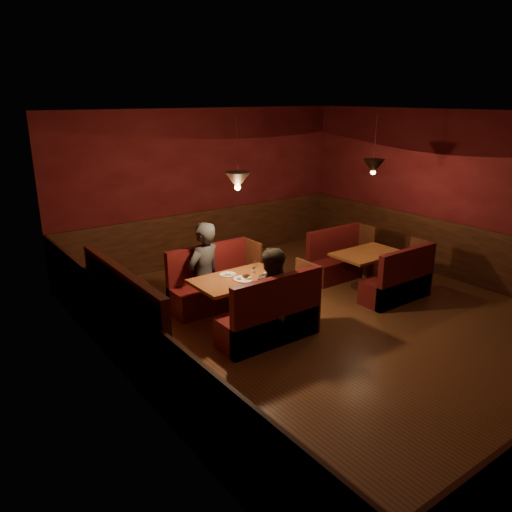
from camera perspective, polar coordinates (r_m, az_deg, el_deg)
room at (r=6.83m, az=7.08°, el=0.17°), size 6.02×7.02×2.92m
main_table at (r=7.03m, az=-1.90°, el=-3.70°), size 1.28×0.78×0.89m
main_bench_far at (r=7.69m, az=-4.84°, el=-3.60°), size 1.41×0.50×0.96m
main_bench_near at (r=6.59m, az=1.83°, el=-7.35°), size 1.41×0.50×0.96m
second_table at (r=8.51m, az=12.53°, el=-0.65°), size 1.12×0.72×0.63m
second_bench_far at (r=9.01m, az=9.39°, el=-0.66°), size 1.24×0.47×0.89m
second_bench_near at (r=8.19m, az=16.07°, el=-3.06°), size 1.24×0.47×0.89m
diner_a at (r=7.38m, az=-6.04°, el=0.00°), size 0.72×0.57×1.72m
diner_b at (r=6.52m, az=2.31°, el=-2.92°), size 0.79×0.62×1.60m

